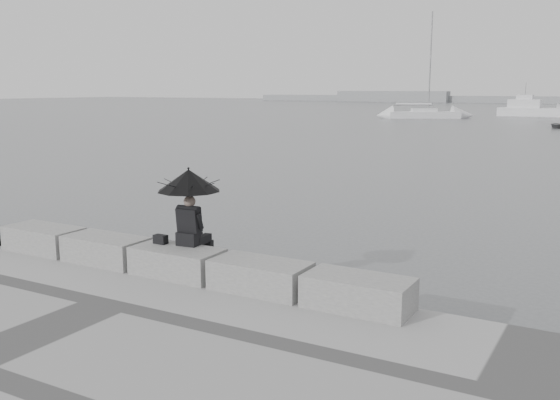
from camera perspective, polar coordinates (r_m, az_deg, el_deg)
The scene contains 11 objects.
ground at distance 11.65m, azimuth -7.86°, elevation -8.65°, with size 360.00×360.00×0.00m, color #4F5255.
stone_block_far_left at distance 13.43m, azimuth -20.77°, elevation -3.36°, with size 1.60×0.80×0.50m, color slate.
stone_block_left at distance 12.20m, azimuth -15.62°, elevation -4.40°, with size 1.60×0.80×0.50m, color slate.
stone_block_centre at distance 11.09m, azimuth -9.36°, elevation -5.61°, with size 1.60×0.80×0.50m, color slate.
stone_block_right at distance 10.15m, azimuth -1.80°, elevation -6.98°, with size 1.60×0.80×0.50m, color slate.
stone_block_far_right at distance 9.42m, azimuth 7.17°, elevation -8.44°, with size 1.60×0.80×0.50m, color slate.
seated_person at distance 11.02m, azimuth -8.36°, elevation 0.94°, with size 1.12×1.12×1.39m.
bag at distance 11.38m, azimuth -10.86°, elevation -3.54°, with size 0.25×0.14×0.16m, color black.
sailboat_left at distance 79.71m, azimuth 13.02°, elevation 7.66°, with size 8.73×6.19×12.90m.
motor_cruiser at distance 89.49m, azimuth 21.95°, elevation 7.69°, with size 8.11×2.91×4.50m.
dinghy at distance 64.62m, azimuth 24.07°, elevation 6.27°, with size 3.00×1.27×0.51m, color slate.
Camera 1 is at (6.75, -8.72, 3.76)m, focal length 40.00 mm.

